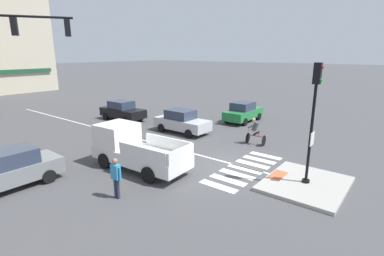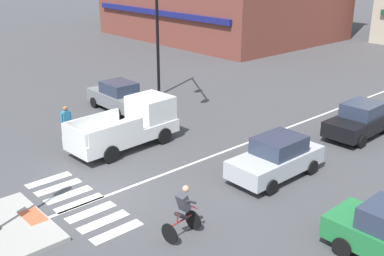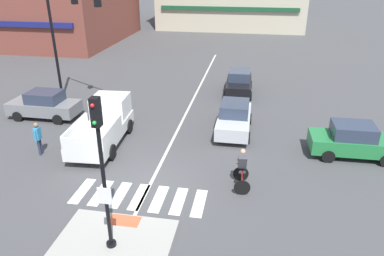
% 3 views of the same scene
% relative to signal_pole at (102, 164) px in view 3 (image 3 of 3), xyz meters
% --- Properties ---
extents(ground_plane, '(300.00, 300.00, 0.00)m').
position_rel_signal_pole_xyz_m(ground_plane, '(0.00, 3.87, -3.19)').
color(ground_plane, '#474749').
extents(traffic_island, '(3.81, 3.19, 0.15)m').
position_rel_signal_pole_xyz_m(traffic_island, '(0.00, 0.01, -3.11)').
color(traffic_island, '#A3A099').
rests_on(traffic_island, ground).
extents(tactile_pad_front, '(1.10, 0.60, 0.01)m').
position_rel_signal_pole_xyz_m(tactile_pad_front, '(0.00, 1.25, -3.03)').
color(tactile_pad_front, '#DB5B38').
rests_on(tactile_pad_front, traffic_island).
extents(signal_pole, '(0.44, 0.38, 5.06)m').
position_rel_signal_pole_xyz_m(signal_pole, '(0.00, 0.00, 0.00)').
color(signal_pole, black).
rests_on(signal_pole, traffic_island).
extents(crosswalk_stripe_a, '(0.44, 1.80, 0.01)m').
position_rel_signal_pole_xyz_m(crosswalk_stripe_a, '(-2.41, 2.93, -3.18)').
color(crosswalk_stripe_a, silver).
rests_on(crosswalk_stripe_a, ground).
extents(crosswalk_stripe_b, '(0.44, 1.80, 0.01)m').
position_rel_signal_pole_xyz_m(crosswalk_stripe_b, '(-1.61, 2.93, -3.18)').
color(crosswalk_stripe_b, silver).
rests_on(crosswalk_stripe_b, ground).
extents(crosswalk_stripe_c, '(0.44, 1.80, 0.01)m').
position_rel_signal_pole_xyz_m(crosswalk_stripe_c, '(-0.80, 2.93, -3.18)').
color(crosswalk_stripe_c, silver).
rests_on(crosswalk_stripe_c, ground).
extents(crosswalk_stripe_d, '(0.44, 1.80, 0.01)m').
position_rel_signal_pole_xyz_m(crosswalk_stripe_d, '(0.00, 2.93, -3.18)').
color(crosswalk_stripe_d, silver).
rests_on(crosswalk_stripe_d, ground).
extents(crosswalk_stripe_e, '(0.44, 1.80, 0.01)m').
position_rel_signal_pole_xyz_m(crosswalk_stripe_e, '(0.80, 2.93, -3.18)').
color(crosswalk_stripe_e, silver).
rests_on(crosswalk_stripe_e, ground).
extents(crosswalk_stripe_f, '(0.44, 1.80, 0.01)m').
position_rel_signal_pole_xyz_m(crosswalk_stripe_f, '(1.61, 2.93, -3.18)').
color(crosswalk_stripe_f, silver).
rests_on(crosswalk_stripe_f, ground).
extents(crosswalk_stripe_g, '(0.44, 1.80, 0.01)m').
position_rel_signal_pole_xyz_m(crosswalk_stripe_g, '(2.41, 2.93, -3.18)').
color(crosswalk_stripe_g, silver).
rests_on(crosswalk_stripe_g, ground).
extents(lane_centre_line, '(0.14, 28.00, 0.01)m').
position_rel_signal_pole_xyz_m(lane_centre_line, '(0.19, 13.87, -3.18)').
color(lane_centre_line, silver).
rests_on(lane_centre_line, ground).
extents(traffic_light_mast, '(4.88, 3.09, 7.43)m').
position_rel_signal_pole_xyz_m(traffic_light_mast, '(-7.38, 12.45, 1.95)').
color(traffic_light_mast, black).
rests_on(traffic_light_mast, ground).
extents(car_black_eastbound_far, '(1.92, 4.14, 1.64)m').
position_rel_signal_pole_xyz_m(car_black_eastbound_far, '(3.15, 16.27, -2.38)').
color(car_black_eastbound_far, black).
rests_on(car_black_eastbound_far, ground).
extents(car_silver_eastbound_mid, '(1.85, 4.10, 1.64)m').
position_rel_signal_pole_xyz_m(car_silver_eastbound_mid, '(3.26, 9.77, -2.38)').
color(car_silver_eastbound_mid, silver).
rests_on(car_silver_eastbound_mid, ground).
extents(car_grey_cross_left, '(4.11, 1.87, 1.64)m').
position_rel_signal_pole_xyz_m(car_grey_cross_left, '(-7.96, 9.82, -2.38)').
color(car_grey_cross_left, slate).
rests_on(car_grey_cross_left, ground).
extents(car_green_cross_right, '(4.13, 1.89, 1.64)m').
position_rel_signal_pole_xyz_m(car_green_cross_right, '(9.03, 7.96, -2.38)').
color(car_green_cross_right, '#237A3D').
rests_on(car_green_cross_right, ground).
extents(pickup_truck_white_westbound_near, '(2.27, 5.20, 2.08)m').
position_rel_signal_pole_xyz_m(pickup_truck_white_westbound_near, '(-3.20, 7.46, -2.21)').
color(pickup_truck_white_westbound_near, white).
rests_on(pickup_truck_white_westbound_near, ground).
extents(cyclist, '(0.76, 1.15, 1.68)m').
position_rel_signal_pole_xyz_m(cyclist, '(3.94, 4.37, -2.32)').
color(cyclist, black).
rests_on(cyclist, ground).
extents(pedestrian_at_curb_left, '(0.25, 0.55, 1.67)m').
position_rel_signal_pole_xyz_m(pedestrian_at_curb_left, '(-5.75, 5.51, -2.20)').
color(pedestrian_at_curb_left, '#2D334C').
rests_on(pedestrian_at_curb_left, ground).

